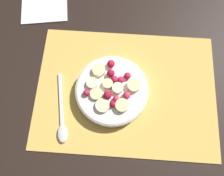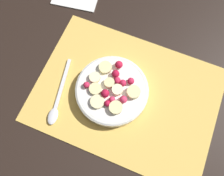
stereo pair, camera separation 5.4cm
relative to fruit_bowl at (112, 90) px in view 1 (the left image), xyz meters
The scene contains 5 objects.
ground_plane 0.05m from the fruit_bowl, 165.05° to the right, with size 3.00×3.00×0.00m, color black.
placemat 0.04m from the fruit_bowl, 165.05° to the right, with size 0.47×0.34×0.01m.
fruit_bowl is the anchor object (origin of this frame).
spoon 0.15m from the fruit_bowl, 34.58° to the left, with size 0.05×0.18×0.01m.
napkin 0.34m from the fruit_bowl, 49.14° to the right, with size 0.15×0.13×0.01m.
Camera 1 is at (0.03, 0.18, 0.55)m, focal length 35.00 mm.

